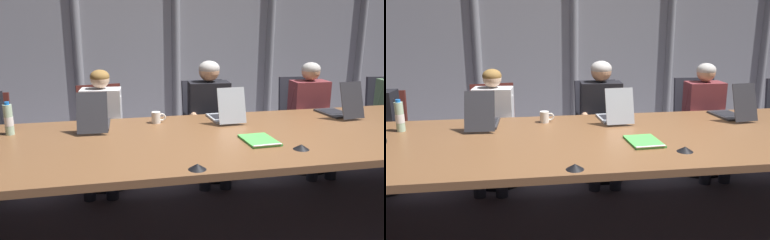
% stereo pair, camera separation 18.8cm
% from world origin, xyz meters
% --- Properties ---
extents(ground_plane, '(14.28, 14.28, 0.00)m').
position_xyz_m(ground_plane, '(0.00, 0.00, 0.00)').
color(ground_plane, '#47424C').
extents(conference_table, '(4.98, 1.40, 0.72)m').
position_xyz_m(conference_table, '(0.00, 0.00, 0.60)').
color(conference_table, brown).
rests_on(conference_table, ground_plane).
extents(curtain_backdrop, '(7.14, 0.17, 3.08)m').
position_xyz_m(curtain_backdrop, '(0.00, 2.83, 1.54)').
color(curtain_backdrop, '#9999A0').
rests_on(curtain_backdrop, ground_plane).
extents(laptop_left_mid, '(0.25, 0.46, 0.32)m').
position_xyz_m(laptop_left_mid, '(-1.10, 0.42, 0.78)').
color(laptop_left_mid, '#2D2D33').
rests_on(laptop_left_mid, conference_table).
extents(laptop_center, '(0.26, 0.42, 0.31)m').
position_xyz_m(laptop_center, '(0.00, 0.44, 0.78)').
color(laptop_center, '#A8ADB7').
rests_on(laptop_center, conference_table).
extents(laptop_right_mid, '(0.26, 0.46, 0.33)m').
position_xyz_m(laptop_right_mid, '(1.06, 0.39, 0.78)').
color(laptop_right_mid, '#2D2D33').
rests_on(laptop_right_mid, conference_table).
extents(office_chair_left_mid, '(0.60, 0.61, 0.94)m').
position_xyz_m(office_chair_left_mid, '(-1.05, 1.08, 0.34)').
color(office_chair_left_mid, '#511E19').
rests_on(office_chair_left_mid, ground_plane).
extents(office_chair_center, '(0.60, 0.60, 0.95)m').
position_xyz_m(office_chair_center, '(-0.01, 1.08, 0.35)').
color(office_chair_center, '#2D2D38').
rests_on(office_chair_center, ground_plane).
extents(office_chair_right_mid, '(0.60, 0.60, 0.95)m').
position_xyz_m(office_chair_right_mid, '(1.07, 1.08, 0.35)').
color(office_chair_right_mid, '#2D2D38').
rests_on(office_chair_right_mid, ground_plane).
extents(person_left_mid, '(0.42, 0.57, 1.12)m').
position_xyz_m(person_left_mid, '(-1.06, 0.92, 0.62)').
color(person_left_mid, silver).
rests_on(person_left_mid, ground_plane).
extents(person_center, '(0.44, 0.56, 1.18)m').
position_xyz_m(person_center, '(-0.01, 0.93, 0.67)').
color(person_center, black).
rests_on(person_center, ground_plane).
extents(person_right_mid, '(0.39, 0.55, 1.14)m').
position_xyz_m(person_right_mid, '(1.08, 0.92, 0.64)').
color(person_right_mid, brown).
rests_on(person_right_mid, ground_plane).
extents(water_bottle_secondary, '(0.07, 0.07, 0.25)m').
position_xyz_m(water_bottle_secondary, '(-1.73, 0.38, 0.84)').
color(water_bottle_secondary, '#ADD1B2').
rests_on(water_bottle_secondary, conference_table).
extents(coffee_mug_near, '(0.12, 0.08, 0.10)m').
position_xyz_m(coffee_mug_near, '(-0.59, 0.48, 0.77)').
color(coffee_mug_near, white).
rests_on(coffee_mug_near, conference_table).
extents(conference_mic_left_side, '(0.11, 0.11, 0.03)m').
position_xyz_m(conference_mic_left_side, '(0.28, -0.40, 0.74)').
color(conference_mic_left_side, black).
rests_on(conference_mic_left_side, conference_table).
extents(conference_mic_middle, '(0.11, 0.11, 0.03)m').
position_xyz_m(conference_mic_middle, '(-0.49, -0.61, 0.74)').
color(conference_mic_middle, black).
rests_on(conference_mic_middle, conference_table).
extents(spiral_notepad, '(0.24, 0.32, 0.03)m').
position_xyz_m(spiral_notepad, '(0.07, -0.18, 0.73)').
color(spiral_notepad, '#4CB74C').
rests_on(spiral_notepad, conference_table).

